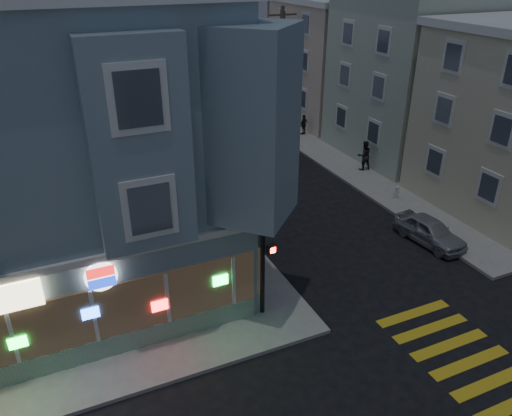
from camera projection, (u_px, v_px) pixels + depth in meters
ground at (282, 400)px, 15.42m from camera, size 120.00×120.00×0.00m
sidewalk_ne at (400, 116)px, 42.53m from camera, size 24.00×42.00×0.15m
corner_building at (22, 140)px, 19.54m from camera, size 14.60×14.60×11.40m
row_house_b at (437, 72)px, 33.15m from camera, size 12.00×8.60×10.50m
row_house_c at (358, 60)px, 40.81m from camera, size 12.00×8.60×9.00m
row_house_d at (304, 37)px, 47.80m from camera, size 12.00×8.60×10.50m
utility_pole at (281, 68)px, 37.19m from camera, size 2.20×0.30×9.00m
street_tree_near at (252, 66)px, 42.53m from camera, size 3.00×3.00×5.30m
street_tree_far at (219, 51)px, 49.05m from camera, size 3.00×3.00×5.30m
pedestrian_a at (364, 155)px, 31.31m from camera, size 1.00×0.82×1.88m
pedestrian_b at (304, 125)px, 37.70m from camera, size 0.95×0.70×1.50m
parked_car_a at (430, 231)px, 23.62m from camera, size 1.87×3.83×1.26m
parked_car_b at (271, 148)px, 33.49m from camera, size 1.76×4.51×1.46m
parked_car_c at (241, 128)px, 37.73m from camera, size 2.48×4.81×1.34m
parked_car_d at (211, 107)px, 43.11m from camera, size 2.18×4.61×1.27m
traffic_signal at (265, 234)px, 17.35m from camera, size 0.63×0.58×5.15m
fire_hydrant at (397, 191)px, 27.83m from camera, size 0.42×0.24×0.73m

